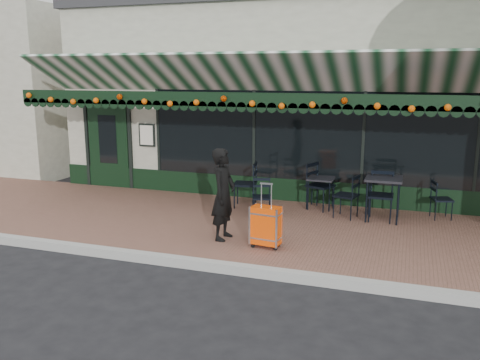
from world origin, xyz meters
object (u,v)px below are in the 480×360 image
(chair_b_right, at_px, (321,186))
(chair_a_left, at_px, (346,196))
(suitcase, at_px, (266,226))
(chair_b_left, at_px, (245,184))
(woman, at_px, (223,194))
(cafe_table_b, at_px, (321,181))
(cafe_table_a, at_px, (384,182))
(chair_a_front, at_px, (381,196))
(chair_a_right, at_px, (442,200))
(chair_b_front, at_px, (262,198))

(chair_b_right, bearing_deg, chair_a_left, -106.41)
(suitcase, xyz_separation_m, chair_b_left, (-1.13, 2.36, 0.13))
(woman, distance_m, suitcase, 0.94)
(cafe_table_b, distance_m, chair_a_left, 0.83)
(cafe_table_a, bearing_deg, woman, -140.79)
(woman, bearing_deg, suitcase, -100.20)
(woman, height_order, chair_a_left, woman)
(chair_a_left, height_order, chair_a_front, chair_a_front)
(woman, xyz_separation_m, chair_a_left, (1.83, 2.01, -0.35))
(chair_a_front, bearing_deg, chair_a_right, 24.18)
(chair_a_front, xyz_separation_m, chair_b_left, (-2.81, 0.16, 0.00))
(cafe_table_a, bearing_deg, chair_a_front, -120.66)
(cafe_table_a, height_order, chair_a_right, cafe_table_a)
(chair_a_front, relative_size, chair_b_left, 0.99)
(chair_a_right, bearing_deg, cafe_table_b, 73.53)
(woman, xyz_separation_m, cafe_table_b, (1.23, 2.56, -0.20))
(cafe_table_b, bearing_deg, chair_a_front, -23.73)
(suitcase, relative_size, chair_a_left, 1.22)
(cafe_table_b, relative_size, chair_b_right, 0.67)
(woman, relative_size, cafe_table_b, 2.40)
(suitcase, height_order, chair_a_left, suitcase)
(chair_a_front, bearing_deg, chair_b_right, 158.65)
(suitcase, xyz_separation_m, chair_a_front, (1.68, 2.20, 0.13))
(cafe_table_b, relative_size, chair_a_left, 0.75)
(cafe_table_a, distance_m, chair_b_right, 1.38)
(cafe_table_a, bearing_deg, chair_a_left, -175.28)
(woman, bearing_deg, chair_a_front, -48.10)
(cafe_table_b, bearing_deg, chair_b_left, -165.67)
(woman, relative_size, chair_a_right, 2.07)
(chair_a_right, bearing_deg, chair_b_front, 90.44)
(cafe_table_a, relative_size, chair_a_front, 0.87)
(suitcase, height_order, chair_b_left, suitcase)
(chair_a_left, distance_m, chair_b_right, 0.75)
(chair_a_front, xyz_separation_m, chair_b_front, (-2.26, -0.46, -0.10))
(cafe_table_a, xyz_separation_m, chair_a_left, (-0.70, -0.06, -0.32))
(woman, xyz_separation_m, cafe_table_a, (2.53, 2.07, -0.03))
(cafe_table_a, bearing_deg, cafe_table_b, 159.27)
(chair_a_left, height_order, chair_b_left, chair_b_left)
(suitcase, distance_m, chair_a_right, 3.91)
(chair_a_right, height_order, chair_b_front, chair_b_front)
(chair_a_front, height_order, chair_b_front, chair_a_front)
(cafe_table_b, bearing_deg, cafe_table_a, -20.73)
(chair_a_front, bearing_deg, suitcase, -128.16)
(suitcase, bearing_deg, chair_b_front, 115.42)
(cafe_table_b, bearing_deg, woman, -115.76)
(woman, relative_size, chair_b_front, 2.06)
(woman, distance_m, chair_b_left, 2.21)
(chair_b_front, bearing_deg, chair_a_left, -2.30)
(cafe_table_b, height_order, chair_a_front, chair_a_front)
(woman, xyz_separation_m, chair_a_front, (2.50, 2.00, -0.31))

